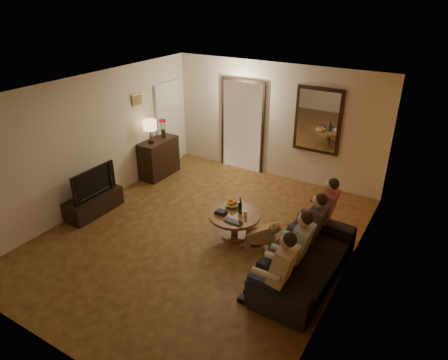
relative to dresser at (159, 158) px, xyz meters
The scene contains 33 objects.
floor 2.80m from the dresser, 35.54° to the right, with size 5.00×6.00×0.01m, color #4A2B13.
ceiling 3.51m from the dresser, 35.54° to the right, with size 5.00×6.00×0.01m, color white.
back_wall 2.78m from the dresser, 31.75° to the left, with size 5.00×0.02×2.60m, color beige.
front_wall 5.20m from the dresser, 63.97° to the right, with size 5.00×0.02×2.60m, color beige.
left_wall 1.84m from the dresser, 98.84° to the right, with size 0.02×6.00×2.60m, color beige.
right_wall 5.09m from the dresser, 18.70° to the right, with size 0.02×6.00×2.60m, color beige.
orange_accent 5.08m from the dresser, 18.73° to the right, with size 0.01×6.00×2.60m, color orange.
kitchen_doorway 2.09m from the dresser, 43.43° to the left, with size 1.00×0.06×2.10m, color #FFE0A5.
door_trim 2.08m from the dresser, 43.22° to the left, with size 1.12×0.04×2.22m, color black.
fridge_glimpse 2.24m from the dresser, 39.02° to the left, with size 0.45×0.03×1.70m, color silver.
mirror_frame 3.68m from the dresser, 22.59° to the left, with size 1.00×0.05×1.40m, color black.
mirror_glass 3.67m from the dresser, 22.14° to the left, with size 0.86×0.02×1.26m, color white.
white_door 0.93m from the dresser, 106.87° to the left, with size 0.06×0.85×2.04m, color white.
framed_art 1.46m from the dresser, 125.58° to the right, with size 0.03×0.28×0.24m, color #B28C33.
art_canvas 1.46m from the dresser, 123.69° to the right, with size 0.01×0.22×0.18m, color brown.
dresser is the anchor object (origin of this frame).
table_lamp 0.74m from the dresser, 90.00° to the right, with size 0.30×0.30×0.54m, color beige, non-canonical shape.
flower_vase 0.69m from the dresser, 90.00° to the left, with size 0.14×0.14×0.44m, color red, non-canonical shape.
tv_stand 2.04m from the dresser, 90.00° to the right, with size 0.45×1.16×0.39m, color black.
tv 2.04m from the dresser, 90.00° to the right, with size 0.13×1.00×0.58m, color black.
sofa 4.60m from the dresser, 21.95° to the right, with size 0.86×2.21×0.65m, color black.
person_a 4.92m from the dresser, 32.16° to the right, with size 0.60×0.40×1.20m, color tan, non-canonical shape.
person_b 4.63m from the dresser, 25.86° to the right, with size 0.60×0.40×1.20m, color tan, non-canonical shape.
person_c 4.40m from the dresser, 18.81° to the right, with size 0.60×0.40×1.20m, color tan, non-canonical shape.
person_d 4.25m from the dresser, 11.11° to the right, with size 0.60×0.40×1.20m, color tan, non-canonical shape.
dog 3.65m from the dresser, 23.27° to the right, with size 0.56×0.24×0.56m, color #A2834A, non-canonical shape.
coffee_table 3.09m from the dresser, 25.63° to the right, with size 0.90×0.90×0.45m, color brown.
bowl 2.83m from the dresser, 23.19° to the right, with size 0.26×0.26×0.06m, color white.
oranges 2.83m from the dresser, 23.19° to the right, with size 0.20×0.20×0.08m, color orange, non-canonical shape.
wine_bottle 3.10m from the dresser, 23.56° to the right, with size 0.07×0.07×0.31m, color black, non-canonical shape.
wine_glass 3.23m from the dresser, 23.45° to the right, with size 0.06×0.06×0.10m, color silver.
book_stack 2.94m from the dresser, 29.25° to the right, with size 0.20×0.15×0.07m, color black, non-canonical shape.
laptop 3.30m from the dresser, 29.26° to the right, with size 0.33×0.21×0.03m, color black.
Camera 1 is at (3.45, -4.95, 4.04)m, focal length 32.00 mm.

